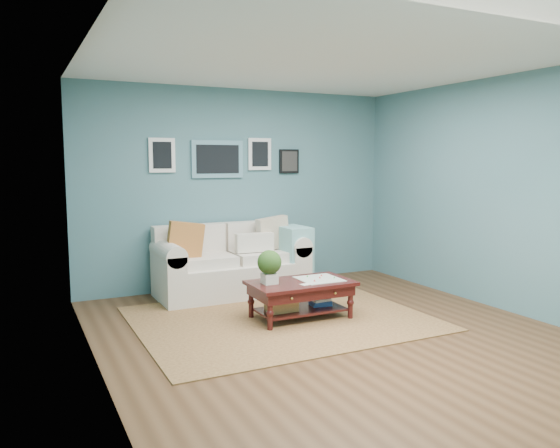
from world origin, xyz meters
TOP-DOWN VIEW (x-y plane):
  - room_shell at (-0.01, 0.06)m, footprint 5.00×5.02m
  - area_rug at (-0.25, 0.73)m, footprint 3.08×2.47m
  - loveseat at (-0.25, 2.03)m, footprint 1.96×0.89m
  - coffee_table at (-0.10, 0.65)m, footprint 1.13×0.66m

SIDE VIEW (x-z plane):
  - area_rug at x=-0.25m, z-range 0.00..0.01m
  - coffee_table at x=-0.10m, z-range -0.04..0.74m
  - loveseat at x=-0.25m, z-range -0.09..0.91m
  - room_shell at x=-0.01m, z-range 0.01..2.71m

